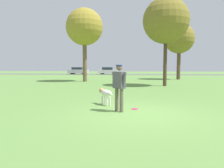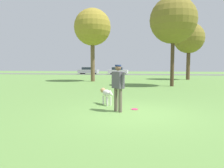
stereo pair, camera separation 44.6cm
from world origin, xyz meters
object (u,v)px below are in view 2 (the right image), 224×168
at_px(person, 118,84).
at_px(parked_car_white, 118,71).
at_px(tree_far_right, 189,38).
at_px(dog, 106,93).
at_px(parked_car_silver, 88,71).
at_px(frisbee, 134,109).
at_px(tree_far_left, 92,28).
at_px(tree_mid_center, 173,20).

height_order(person, parked_car_white, person).
distance_m(person, tree_far_right, 20.42).
xyz_separation_m(dog, parked_car_silver, (-10.21, 33.51, 0.23)).
height_order(frisbee, tree_far_left, tree_far_left).
xyz_separation_m(dog, frisbee, (1.20, -0.81, -0.45)).
distance_m(dog, frisbee, 1.52).
relative_size(person, tree_far_right, 0.24).
height_order(dog, tree_mid_center, tree_mid_center).
bearing_deg(dog, parked_car_silver, -19.41).
bearing_deg(parked_car_silver, frisbee, -69.74).
relative_size(dog, tree_mid_center, 0.13).
xyz_separation_m(tree_mid_center, parked_car_silver, (-13.70, 24.58, -4.38)).
bearing_deg(frisbee, dog, 146.02).
bearing_deg(person, parked_car_white, 142.16).
xyz_separation_m(dog, tree_far_left, (-4.02, 13.33, 5.04)).
height_order(frisbee, parked_car_white, parked_car_white).
bearing_deg(parked_car_silver, tree_mid_center, -58.99).
xyz_separation_m(frisbee, parked_car_white, (-5.46, 34.56, 0.66)).
bearing_deg(tree_far_left, parked_car_silver, 107.05).
height_order(frisbee, tree_far_right, tree_far_right).
xyz_separation_m(frisbee, parked_car_silver, (-11.41, 34.32, 0.68)).
xyz_separation_m(tree_far_left, tree_far_right, (10.24, 4.65, -0.72)).
xyz_separation_m(parked_car_silver, parked_car_white, (5.94, 0.25, -0.01)).
height_order(person, dog, person).
distance_m(person, tree_far_left, 16.01).
bearing_deg(frisbee, tree_far_left, 110.27).
relative_size(dog, tree_far_left, 0.12).
relative_size(tree_far_left, parked_car_white, 1.92).
bearing_deg(dog, frisbee, -160.33).
distance_m(person, frisbee, 1.19).
bearing_deg(tree_far_right, tree_far_left, -155.58).
bearing_deg(tree_mid_center, parked_car_silver, 119.13).
bearing_deg(parked_car_white, tree_mid_center, -70.43).
bearing_deg(tree_mid_center, parked_car_white, 107.35).
bearing_deg(tree_mid_center, frisbee, -103.25).
height_order(tree_far_left, parked_car_white, tree_far_left).
xyz_separation_m(dog, tree_far_right, (6.22, 17.98, 4.32)).
height_order(person, tree_mid_center, tree_mid_center).
xyz_separation_m(person, tree_far_left, (-4.69, 14.62, 4.54)).
relative_size(tree_far_right, parked_car_silver, 1.65).
relative_size(tree_mid_center, parked_car_silver, 1.73).
distance_m(person, tree_mid_center, 11.37).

